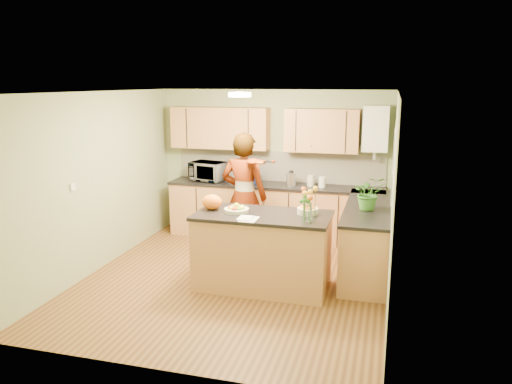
# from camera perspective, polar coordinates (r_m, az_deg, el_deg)

# --- Properties ---
(floor) EXTENTS (4.50, 4.50, 0.00)m
(floor) POSITION_cam_1_polar(r_m,az_deg,el_deg) (6.87, -2.47, -9.98)
(floor) COLOR #533417
(floor) RESTS_ON ground
(ceiling) EXTENTS (4.00, 4.50, 0.02)m
(ceiling) POSITION_cam_1_polar(r_m,az_deg,el_deg) (6.35, -2.69, 11.34)
(ceiling) COLOR white
(ceiling) RESTS_ON wall_back
(wall_back) EXTENTS (4.00, 0.02, 2.50)m
(wall_back) POSITION_cam_1_polar(r_m,az_deg,el_deg) (8.63, 1.98, 3.32)
(wall_back) COLOR #8FA173
(wall_back) RESTS_ON floor
(wall_front) EXTENTS (4.00, 0.02, 2.50)m
(wall_front) POSITION_cam_1_polar(r_m,az_deg,el_deg) (4.48, -11.41, -5.65)
(wall_front) COLOR #8FA173
(wall_front) RESTS_ON floor
(wall_left) EXTENTS (0.02, 4.50, 2.50)m
(wall_left) POSITION_cam_1_polar(r_m,az_deg,el_deg) (7.35, -17.60, 1.11)
(wall_left) COLOR #8FA173
(wall_left) RESTS_ON floor
(wall_right) EXTENTS (0.02, 4.50, 2.50)m
(wall_right) POSITION_cam_1_polar(r_m,az_deg,el_deg) (6.20, 15.32, -0.78)
(wall_right) COLOR #8FA173
(wall_right) RESTS_ON floor
(back_counter) EXTENTS (3.64, 0.62, 0.94)m
(back_counter) POSITION_cam_1_polar(r_m,az_deg,el_deg) (8.48, 2.14, -2.23)
(back_counter) COLOR #BC7F4B
(back_counter) RESTS_ON floor
(right_counter) EXTENTS (0.62, 2.24, 0.94)m
(right_counter) POSITION_cam_1_polar(r_m,az_deg,el_deg) (7.23, 12.60, -5.16)
(right_counter) COLOR #BC7F4B
(right_counter) RESTS_ON floor
(splashback) EXTENTS (3.60, 0.02, 0.52)m
(splashback) POSITION_cam_1_polar(r_m,az_deg,el_deg) (8.60, 2.61, 2.94)
(splashback) COLOR white
(splashback) RESTS_ON back_counter
(upper_cabinets) EXTENTS (3.20, 0.34, 0.70)m
(upper_cabinets) POSITION_cam_1_polar(r_m,az_deg,el_deg) (8.43, 0.58, 7.22)
(upper_cabinets) COLOR #BC7F4B
(upper_cabinets) RESTS_ON wall_back
(boiler) EXTENTS (0.40, 0.30, 0.86)m
(boiler) POSITION_cam_1_polar(r_m,az_deg,el_deg) (8.17, 13.53, 7.03)
(boiler) COLOR white
(boiler) RESTS_ON wall_back
(window_right) EXTENTS (0.01, 1.30, 1.05)m
(window_right) POSITION_cam_1_polar(r_m,az_deg,el_deg) (6.73, 15.42, 2.85)
(window_right) COLOR white
(window_right) RESTS_ON wall_right
(light_switch) EXTENTS (0.02, 0.09, 0.09)m
(light_switch) POSITION_cam_1_polar(r_m,az_deg,el_deg) (6.85, -20.21, 0.55)
(light_switch) COLOR white
(light_switch) RESTS_ON wall_left
(ceiling_lamp) EXTENTS (0.30, 0.30, 0.07)m
(ceiling_lamp) POSITION_cam_1_polar(r_m,az_deg,el_deg) (6.64, -1.87, 11.07)
(ceiling_lamp) COLOR #FFEABF
(ceiling_lamp) RESTS_ON ceiling
(peninsula_island) EXTENTS (1.72, 0.88, 0.99)m
(peninsula_island) POSITION_cam_1_polar(r_m,az_deg,el_deg) (6.48, 0.77, -6.72)
(peninsula_island) COLOR #BC7F4B
(peninsula_island) RESTS_ON floor
(fruit_dish) EXTENTS (0.32, 0.32, 0.11)m
(fruit_dish) POSITION_cam_1_polar(r_m,az_deg,el_deg) (6.41, -2.25, -1.91)
(fruit_dish) COLOR beige
(fruit_dish) RESTS_ON peninsula_island
(orange_bowl) EXTENTS (0.27, 0.27, 0.16)m
(orange_bowl) POSITION_cam_1_polar(r_m,az_deg,el_deg) (6.35, 5.93, -1.93)
(orange_bowl) COLOR beige
(orange_bowl) RESTS_ON peninsula_island
(flower_vase) EXTENTS (0.25, 0.25, 0.47)m
(flower_vase) POSITION_cam_1_polar(r_m,az_deg,el_deg) (5.97, 5.94, -0.45)
(flower_vase) COLOR silver
(flower_vase) RESTS_ON peninsula_island
(orange_bag) EXTENTS (0.28, 0.25, 0.20)m
(orange_bag) POSITION_cam_1_polar(r_m,az_deg,el_deg) (6.56, -5.04, -1.14)
(orange_bag) COLOR orange
(orange_bag) RESTS_ON peninsula_island
(papers) EXTENTS (0.21, 0.28, 0.01)m
(papers) POSITION_cam_1_polar(r_m,az_deg,el_deg) (6.08, -0.84, -3.11)
(papers) COLOR white
(papers) RESTS_ON peninsula_island
(violinist) EXTENTS (0.74, 0.53, 1.92)m
(violinist) POSITION_cam_1_polar(r_m,az_deg,el_deg) (7.37, -1.36, -0.58)
(violinist) COLOR #DBA386
(violinist) RESTS_ON floor
(violin) EXTENTS (0.62, 0.54, 0.15)m
(violin) POSITION_cam_1_polar(r_m,az_deg,el_deg) (7.00, -0.33, 3.52)
(violin) COLOR #511505
(violin) RESTS_ON violinist
(microwave) EXTENTS (0.67, 0.52, 0.33)m
(microwave) POSITION_cam_1_polar(r_m,az_deg,el_deg) (8.70, -5.48, 2.37)
(microwave) COLOR white
(microwave) RESTS_ON back_counter
(blue_box) EXTENTS (0.35, 0.31, 0.23)m
(blue_box) POSITION_cam_1_polar(r_m,az_deg,el_deg) (8.48, -0.76, 1.84)
(blue_box) COLOR navy
(blue_box) RESTS_ON back_counter
(kettle) EXTENTS (0.16, 0.16, 0.30)m
(kettle) POSITION_cam_1_polar(r_m,az_deg,el_deg) (8.26, 4.03, 1.56)
(kettle) COLOR silver
(kettle) RESTS_ON back_counter
(jar_cream) EXTENTS (0.13, 0.13, 0.18)m
(jar_cream) POSITION_cam_1_polar(r_m,az_deg,el_deg) (8.28, 6.29, 1.30)
(jar_cream) COLOR beige
(jar_cream) RESTS_ON back_counter
(jar_white) EXTENTS (0.13, 0.13, 0.17)m
(jar_white) POSITION_cam_1_polar(r_m,az_deg,el_deg) (8.19, 7.57, 1.12)
(jar_white) COLOR white
(jar_white) RESTS_ON back_counter
(potted_plant) EXTENTS (0.48, 0.44, 0.46)m
(potted_plant) POSITION_cam_1_polar(r_m,az_deg,el_deg) (6.83, 12.79, -0.11)
(potted_plant) COLOR #347226
(potted_plant) RESTS_ON right_counter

